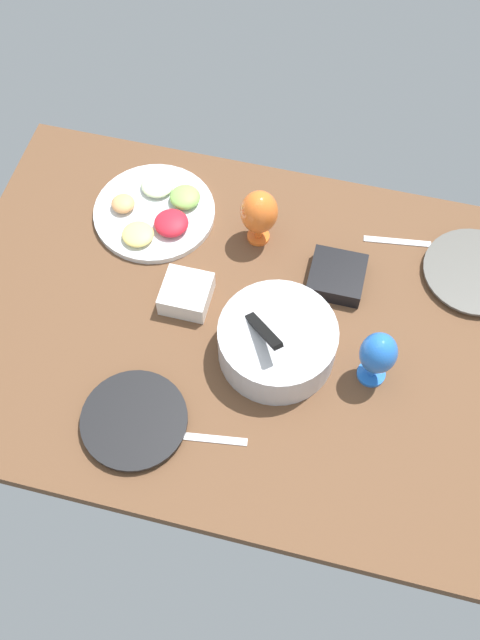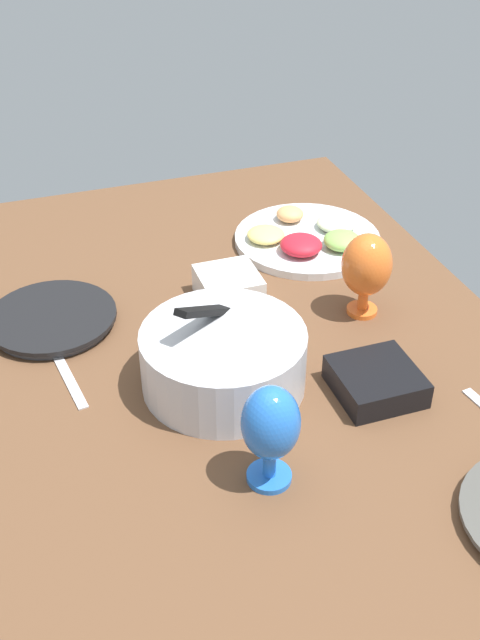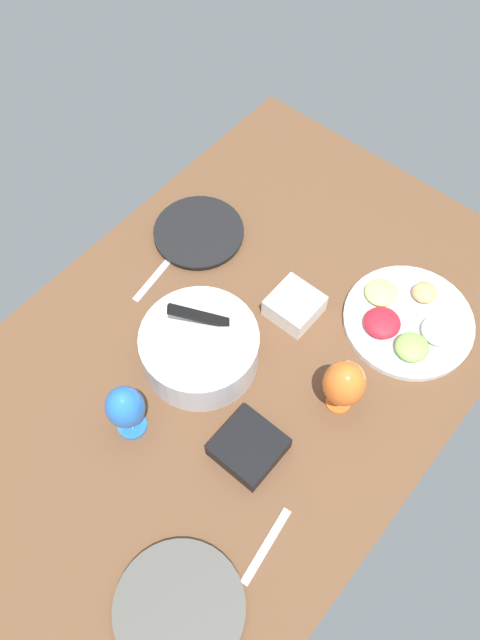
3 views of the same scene
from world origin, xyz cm
name	(u,v)px [view 1 (image 1 of 3)]	position (x,y,z in cm)	size (l,w,h in cm)	color
ground_plane	(261,331)	(0.00, 0.00, -2.00)	(160.00, 104.00, 4.00)	brown
dinner_plate_left	(475,272)	(-50.34, -28.79, 1.07)	(26.93, 26.93, 2.05)	silver
dinner_plate_right	(134,421)	(22.83, 31.81, 1.23)	(24.97, 24.97, 2.36)	#4C4C51
mixing_bowl	(277,341)	(-5.14, 5.91, 5.92)	(28.52, 28.52, 18.18)	silver
fruit_platter	(156,211)	(35.76, -27.55, 1.80)	(33.18, 33.18, 5.47)	silver
hurricane_glass_orange	(259,213)	(7.03, -26.94, 10.59)	(9.78, 9.78, 17.33)	orange
hurricane_glass_blue	(378,354)	(-28.70, 6.33, 10.75)	(8.74, 8.74, 17.49)	blue
square_bowl_black	(337,276)	(-15.73, -18.15, 2.62)	(13.94, 13.94, 4.71)	black
square_bowl_white	(186,293)	(20.25, -3.37, 3.32)	(11.96, 11.96, 5.96)	white
fork_by_left_plate	(397,241)	(-29.53, -34.51, 0.30)	(18.00, 1.80, 0.60)	silver
fork_by_right_plate	(209,438)	(5.12, 31.53, 0.30)	(18.00, 1.80, 0.60)	silver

